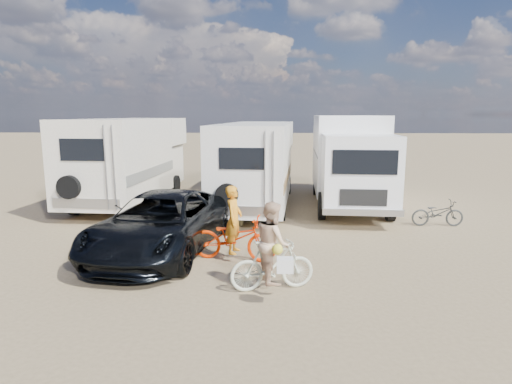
{
  "coord_description": "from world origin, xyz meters",
  "views": [
    {
      "loc": [
        0.83,
        -8.39,
        3.32
      ],
      "look_at": [
        0.4,
        2.67,
        1.3
      ],
      "focal_mm": 29.88,
      "sensor_mm": 36.0,
      "label": 1
    }
  ],
  "objects_px": {
    "box_truck": "(350,162)",
    "bike_parked": "(438,213)",
    "rider_woman": "(272,251)",
    "crate": "(237,219)",
    "bike_woman": "(272,265)",
    "rv_left": "(129,162)",
    "bike_man": "(234,238)",
    "rv_main": "(257,165)",
    "dark_suv": "(161,223)",
    "rider_man": "(234,227)",
    "cooler": "(188,221)"
  },
  "relations": [
    {
      "from": "box_truck",
      "to": "bike_parked",
      "type": "height_order",
      "value": "box_truck"
    },
    {
      "from": "rider_woman",
      "to": "crate",
      "type": "xyz_separation_m",
      "value": [
        -1.1,
        4.89,
        -0.61
      ]
    },
    {
      "from": "bike_woman",
      "to": "crate",
      "type": "bearing_deg",
      "value": -1.94
    },
    {
      "from": "rv_left",
      "to": "bike_man",
      "type": "bearing_deg",
      "value": -50.67
    },
    {
      "from": "rv_main",
      "to": "dark_suv",
      "type": "xyz_separation_m",
      "value": [
        -2.14,
        -5.6,
        -0.79
      ]
    },
    {
      "from": "dark_suv",
      "to": "rider_man",
      "type": "height_order",
      "value": "rider_man"
    },
    {
      "from": "rider_man",
      "to": "rider_woman",
      "type": "bearing_deg",
      "value": -142.23
    },
    {
      "from": "bike_man",
      "to": "rider_woman",
      "type": "height_order",
      "value": "rider_woman"
    },
    {
      "from": "rv_left",
      "to": "rider_woman",
      "type": "distance_m",
      "value": 9.59
    },
    {
      "from": "bike_parked",
      "to": "cooler",
      "type": "relative_size",
      "value": 2.57
    },
    {
      "from": "rv_main",
      "to": "cooler",
      "type": "relative_size",
      "value": 13.08
    },
    {
      "from": "box_truck",
      "to": "rider_woman",
      "type": "bearing_deg",
      "value": -106.45
    },
    {
      "from": "rider_woman",
      "to": "crate",
      "type": "bearing_deg",
      "value": -1.94
    },
    {
      "from": "dark_suv",
      "to": "cooler",
      "type": "relative_size",
      "value": 8.72
    },
    {
      "from": "rv_left",
      "to": "dark_suv",
      "type": "relative_size",
      "value": 1.31
    },
    {
      "from": "bike_man",
      "to": "rider_woman",
      "type": "bearing_deg",
      "value": -142.23
    },
    {
      "from": "rider_woman",
      "to": "cooler",
      "type": "xyz_separation_m",
      "value": [
        -2.49,
        4.35,
        -0.54
      ]
    },
    {
      "from": "bike_woman",
      "to": "crate",
      "type": "xyz_separation_m",
      "value": [
        -1.1,
        4.89,
        -0.33
      ]
    },
    {
      "from": "bike_woman",
      "to": "cooler",
      "type": "height_order",
      "value": "bike_woman"
    },
    {
      "from": "rv_left",
      "to": "cooler",
      "type": "distance_m",
      "value": 4.77
    },
    {
      "from": "bike_man",
      "to": "box_truck",
      "type": "bearing_deg",
      "value": -21.3
    },
    {
      "from": "box_truck",
      "to": "crate",
      "type": "xyz_separation_m",
      "value": [
        -3.87,
        -2.81,
        -1.48
      ]
    },
    {
      "from": "dark_suv",
      "to": "bike_parked",
      "type": "xyz_separation_m",
      "value": [
        7.67,
        2.73,
        -0.32
      ]
    },
    {
      "from": "rider_woman",
      "to": "bike_parked",
      "type": "height_order",
      "value": "rider_woman"
    },
    {
      "from": "box_truck",
      "to": "bike_woman",
      "type": "bearing_deg",
      "value": -106.45
    },
    {
      "from": "bike_man",
      "to": "dark_suv",
      "type": "bearing_deg",
      "value": 83.5
    },
    {
      "from": "dark_suv",
      "to": "bike_man",
      "type": "relative_size",
      "value": 2.61
    },
    {
      "from": "bike_man",
      "to": "crate",
      "type": "bearing_deg",
      "value": 13.79
    },
    {
      "from": "dark_suv",
      "to": "bike_parked",
      "type": "bearing_deg",
      "value": 27.54
    },
    {
      "from": "bike_woman",
      "to": "bike_parked",
      "type": "relative_size",
      "value": 1.08
    },
    {
      "from": "rider_woman",
      "to": "crate",
      "type": "distance_m",
      "value": 5.05
    },
    {
      "from": "box_truck",
      "to": "rider_man",
      "type": "height_order",
      "value": "box_truck"
    },
    {
      "from": "dark_suv",
      "to": "rider_man",
      "type": "distance_m",
      "value": 1.9
    },
    {
      "from": "rider_man",
      "to": "rider_woman",
      "type": "relative_size",
      "value": 1.01
    },
    {
      "from": "rider_man",
      "to": "rv_main",
      "type": "bearing_deg",
      "value": 6.96
    },
    {
      "from": "rider_man",
      "to": "crate",
      "type": "relative_size",
      "value": 3.87
    },
    {
      "from": "rv_main",
      "to": "rider_man",
      "type": "relative_size",
      "value": 4.96
    },
    {
      "from": "box_truck",
      "to": "bike_parked",
      "type": "bearing_deg",
      "value": -48.12
    },
    {
      "from": "bike_woman",
      "to": "dark_suv",
      "type": "bearing_deg",
      "value": 36.05
    },
    {
      "from": "bike_parked",
      "to": "bike_man",
      "type": "bearing_deg",
      "value": 119.39
    },
    {
      "from": "box_truck",
      "to": "dark_suv",
      "type": "bearing_deg",
      "value": -131.6
    },
    {
      "from": "dark_suv",
      "to": "rider_man",
      "type": "xyz_separation_m",
      "value": [
        1.82,
        -0.54,
        0.06
      ]
    },
    {
      "from": "rv_main",
      "to": "crate",
      "type": "bearing_deg",
      "value": -96.0
    },
    {
      "from": "box_truck",
      "to": "bike_woman",
      "type": "relative_size",
      "value": 4.28
    },
    {
      "from": "rider_man",
      "to": "rv_left",
      "type": "bearing_deg",
      "value": 45.66
    },
    {
      "from": "rv_left",
      "to": "bike_parked",
      "type": "relative_size",
      "value": 4.44
    },
    {
      "from": "rv_main",
      "to": "rv_left",
      "type": "distance_m",
      "value": 4.8
    },
    {
      "from": "rv_main",
      "to": "bike_woman",
      "type": "relative_size",
      "value": 4.72
    },
    {
      "from": "bike_man",
      "to": "rider_woman",
      "type": "distance_m",
      "value": 1.91
    },
    {
      "from": "rv_main",
      "to": "rider_man",
      "type": "distance_m",
      "value": 6.19
    }
  ]
}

